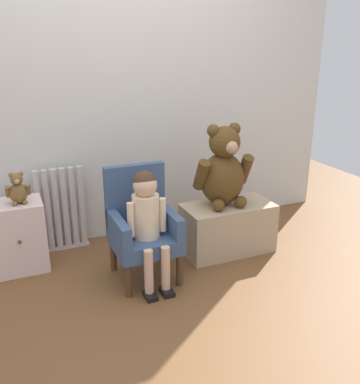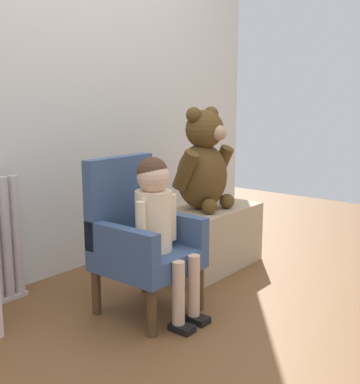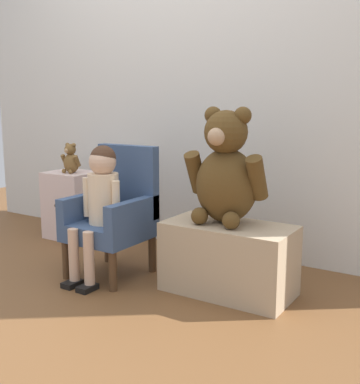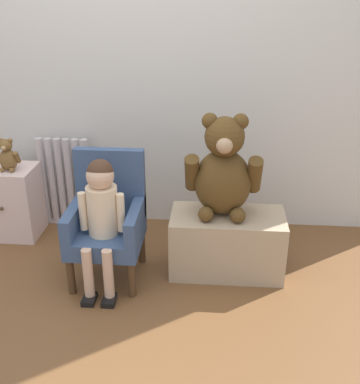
# 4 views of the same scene
# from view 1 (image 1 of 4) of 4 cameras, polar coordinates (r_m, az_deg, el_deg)

# --- Properties ---
(ground_plane) EXTENTS (6.00, 6.00, 0.00)m
(ground_plane) POSITION_cam_1_polar(r_m,az_deg,el_deg) (2.62, -0.95, -15.24)
(ground_plane) COLOR brown
(back_wall) EXTENTS (3.80, 0.05, 2.40)m
(back_wall) POSITION_cam_1_polar(r_m,az_deg,el_deg) (3.29, -9.13, 14.09)
(back_wall) COLOR silver
(back_wall) RESTS_ON ground_plane
(radiator) EXTENTS (0.37, 0.05, 0.63)m
(radiator) POSITION_cam_1_polar(r_m,az_deg,el_deg) (3.29, -15.57, -2.32)
(radiator) COLOR beige
(radiator) RESTS_ON ground_plane
(small_dresser) EXTENTS (0.35, 0.32, 0.49)m
(small_dresser) POSITION_cam_1_polar(r_m,az_deg,el_deg) (3.12, -20.74, -5.49)
(small_dresser) COLOR beige
(small_dresser) RESTS_ON ground_plane
(child_armchair) EXTENTS (0.40, 0.42, 0.74)m
(child_armchair) POSITION_cam_1_polar(r_m,az_deg,el_deg) (2.81, -5.12, -4.44)
(child_armchair) COLOR #394F75
(child_armchair) RESTS_ON ground_plane
(child_figure) EXTENTS (0.25, 0.35, 0.75)m
(child_figure) POSITION_cam_1_polar(r_m,az_deg,el_deg) (2.66, -4.41, -2.69)
(child_figure) COLOR beige
(child_figure) RESTS_ON ground_plane
(low_bench) EXTENTS (0.66, 0.34, 0.37)m
(low_bench) POSITION_cam_1_polar(r_m,az_deg,el_deg) (3.21, 6.34, -4.77)
(low_bench) COLOR tan
(low_bench) RESTS_ON ground_plane
(large_teddy_bear) EXTENTS (0.43, 0.30, 0.59)m
(large_teddy_bear) POSITION_cam_1_polar(r_m,az_deg,el_deg) (3.06, 5.77, 2.93)
(large_teddy_bear) COLOR #533919
(large_teddy_bear) RESTS_ON low_bench
(small_teddy_bear) EXTENTS (0.16, 0.11, 0.21)m
(small_teddy_bear) POSITION_cam_1_polar(r_m,az_deg,el_deg) (2.98, -20.80, 0.27)
(small_teddy_bear) COLOR brown
(small_teddy_bear) RESTS_ON small_dresser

